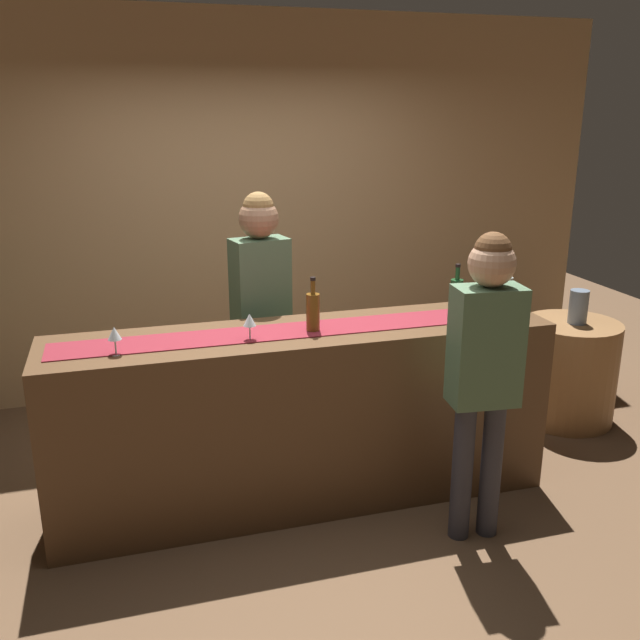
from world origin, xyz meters
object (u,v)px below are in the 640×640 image
(wine_bottle_amber, at_px, (313,311))
(wine_bottle_clear, at_px, (506,293))
(wine_bottle_green, at_px, (456,296))
(wine_glass_near_customer, at_px, (250,321))
(round_side_table, at_px, (568,371))
(wine_glass_mid_counter, at_px, (114,334))
(customer_sipping, at_px, (485,358))
(bartender, at_px, (261,298))
(vase_on_side_table, at_px, (578,307))

(wine_bottle_amber, xyz_separation_m, wine_bottle_clear, (1.21, 0.05, 0.00))
(wine_bottle_amber, height_order, wine_bottle_green, same)
(wine_glass_near_customer, height_order, round_side_table, wine_glass_near_customer)
(wine_bottle_green, distance_m, wine_glass_mid_counter, 1.94)
(round_side_table, bearing_deg, customer_sipping, -140.20)
(bartender, bearing_deg, wine_bottle_amber, 93.47)
(wine_bottle_amber, bearing_deg, wine_bottle_clear, 2.28)
(wine_bottle_clear, height_order, wine_bottle_green, same)
(wine_glass_near_customer, xyz_separation_m, customer_sipping, (1.08, -0.54, -0.13))
(wine_bottle_amber, height_order, vase_on_side_table, wine_bottle_amber)
(wine_bottle_amber, height_order, wine_glass_mid_counter, wine_bottle_amber)
(wine_glass_near_customer, relative_size, round_side_table, 0.19)
(wine_bottle_amber, height_order, wine_glass_near_customer, wine_bottle_amber)
(wine_glass_near_customer, xyz_separation_m, wine_glass_mid_counter, (-0.68, -0.03, 0.00))
(wine_glass_mid_counter, relative_size, vase_on_side_table, 0.60)
(wine_bottle_amber, height_order, wine_bottle_clear, same)
(wine_bottle_green, bearing_deg, customer_sipping, -104.56)
(wine_glass_near_customer, distance_m, vase_on_side_table, 2.52)
(wine_bottle_amber, bearing_deg, customer_sipping, -39.25)
(bartender, height_order, customer_sipping, bartender)
(wine_bottle_green, bearing_deg, wine_bottle_amber, -175.24)
(wine_bottle_clear, distance_m, wine_bottle_green, 0.31)
(wine_bottle_green, distance_m, customer_sipping, 0.70)
(vase_on_side_table, bearing_deg, bartender, 177.48)
(customer_sipping, relative_size, vase_on_side_table, 6.84)
(customer_sipping, bearing_deg, round_side_table, 45.76)
(wine_bottle_clear, relative_size, bartender, 0.18)
(bartender, distance_m, vase_on_side_table, 2.26)
(wine_glass_mid_counter, bearing_deg, vase_on_side_table, 10.89)
(wine_bottle_clear, bearing_deg, bartender, 157.61)
(wine_glass_mid_counter, relative_size, customer_sipping, 0.09)
(bartender, bearing_deg, wine_bottle_clear, 146.13)
(customer_sipping, bearing_deg, wine_bottle_clear, 58.78)
(wine_bottle_amber, distance_m, wine_glass_near_customer, 0.36)
(bartender, xyz_separation_m, round_side_table, (2.24, -0.08, -0.70))
(wine_bottle_clear, distance_m, wine_glass_near_customer, 1.57)
(customer_sipping, relative_size, round_side_table, 2.22)
(wine_bottle_clear, relative_size, wine_glass_mid_counter, 2.10)
(wine_bottle_green, height_order, bartender, bartender)
(vase_on_side_table, bearing_deg, wine_glass_near_customer, -166.96)
(customer_sipping, distance_m, vase_on_side_table, 1.76)
(wine_glass_near_customer, relative_size, bartender, 0.08)
(wine_glass_near_customer, bearing_deg, bartender, 73.63)
(wine_glass_mid_counter, bearing_deg, wine_bottle_clear, 3.44)
(wine_bottle_clear, bearing_deg, wine_glass_near_customer, -176.35)
(round_side_table, distance_m, vase_on_side_table, 0.49)
(round_side_table, xyz_separation_m, vase_on_side_table, (0.01, -0.02, 0.49))
(wine_glass_mid_counter, xyz_separation_m, round_side_table, (3.11, 0.62, -0.77))
(wine_bottle_green, relative_size, wine_glass_near_customer, 2.10)
(wine_glass_near_customer, bearing_deg, vase_on_side_table, 13.04)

